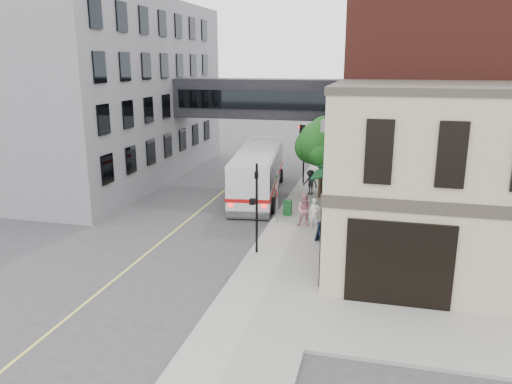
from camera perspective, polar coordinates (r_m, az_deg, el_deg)
The scene contains 17 objects.
ground at distance 23.35m, azimuth -2.09°, elevation -8.89°, with size 120.00×120.00×0.00m, color #38383A.
sidewalk_main at distance 35.98m, azimuth 7.18°, elevation -0.30°, with size 4.00×60.00×0.15m, color gray.
corner_building at distance 23.30m, azimuth 21.01°, elevation 0.99°, with size 10.19×8.12×8.45m.
brick_building at distance 35.82m, azimuth 20.72°, elevation 10.04°, with size 13.76×18.00×14.00m.
opposite_building at distance 43.23m, azimuth -18.47°, elevation 10.91°, with size 14.00×24.00×14.00m, color gray.
skyway_bridge at distance 39.66m, azimuth 0.91°, elevation 10.64°, with size 14.00×3.18×3.00m.
traffic_signal_near at distance 24.08m, azimuth 0.00°, elevation -0.60°, with size 0.44×0.22×4.60m.
traffic_signal_far at distance 38.44m, azimuth 5.31°, elevation 5.70°, with size 0.53×0.28×4.50m.
street_sign_pole at distance 29.06m, azimuth 2.44°, elevation -0.06°, with size 0.08×0.75×3.00m.
street_tree at distance 34.39m, azimuth 7.55°, elevation 5.53°, with size 3.80×3.20×5.60m.
lane_marking at distance 33.77m, azimuth -5.55°, elevation -1.38°, with size 0.12×40.00×0.01m, color #D8CC4C.
bus at distance 35.55m, azimuth 0.29°, elevation 2.58°, with size 4.31×12.53×3.30m.
pedestrian_a at distance 28.45m, azimuth 6.69°, elevation -2.42°, with size 0.62×0.41×1.71m, color white.
pedestrian_b at distance 28.55m, azimuth 5.62°, elevation -2.09°, with size 0.94×0.73×1.93m, color pink.
pedestrian_c at distance 35.47m, azimuth 6.22°, elevation 1.12°, with size 1.15×0.66×1.78m, color #22232A.
newspaper_box at distance 30.74m, azimuth 3.64°, elevation -1.78°, with size 0.47×0.42×0.94m, color #135724.
sandwich_board at distance 26.63m, azimuth 7.40°, elevation -4.42°, with size 0.37×0.58×1.04m, color black.
Camera 1 is at (6.00, -20.52, 9.38)m, focal length 35.00 mm.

